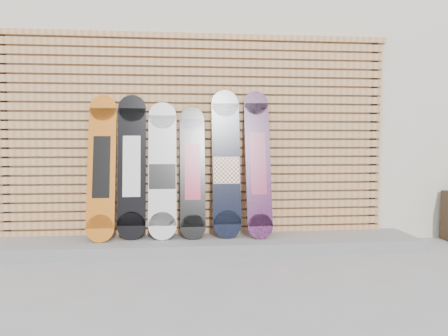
{
  "coord_description": "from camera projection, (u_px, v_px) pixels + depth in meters",
  "views": [
    {
      "loc": [
        -0.33,
        -3.82,
        1.12
      ],
      "look_at": [
        0.13,
        0.75,
        0.85
      ],
      "focal_mm": 35.0,
      "sensor_mm": 36.0,
      "label": 1
    }
  ],
  "objects": [
    {
      "name": "building",
      "position": [
        230.0,
        102.0,
        7.31
      ],
      "size": [
        12.0,
        5.0,
        3.6
      ],
      "primitive_type": "cube",
      "color": "beige",
      "rests_on": "ground"
    },
    {
      "name": "snowboard_1",
      "position": [
        132.0,
        166.0,
        4.55
      ],
      "size": [
        0.29,
        0.29,
        1.51
      ],
      "color": "black",
      "rests_on": "concrete_step"
    },
    {
      "name": "snowboard_3",
      "position": [
        192.0,
        172.0,
        4.59
      ],
      "size": [
        0.26,
        0.34,
        1.38
      ],
      "color": "black",
      "rests_on": "concrete_step"
    },
    {
      "name": "slat_wall",
      "position": [
        197.0,
        134.0,
        4.77
      ],
      "size": [
        4.26,
        0.08,
        2.29
      ],
      "color": "tan",
      "rests_on": "ground"
    },
    {
      "name": "snowboard_5",
      "position": [
        258.0,
        163.0,
        4.63
      ],
      "size": [
        0.27,
        0.38,
        1.56
      ],
      "color": "black",
      "rests_on": "concrete_step"
    },
    {
      "name": "ground",
      "position": [
        218.0,
        268.0,
        3.89
      ],
      "size": [
        80.0,
        80.0,
        0.0
      ],
      "primitive_type": "plane",
      "color": "gray",
      "rests_on": "ground"
    },
    {
      "name": "concrete_step",
      "position": [
        198.0,
        244.0,
        4.55
      ],
      "size": [
        4.6,
        0.7,
        0.12
      ],
      "primitive_type": "cube",
      "color": "slate",
      "rests_on": "ground"
    },
    {
      "name": "snowboard_0",
      "position": [
        102.0,
        167.0,
        4.48
      ],
      "size": [
        0.28,
        0.38,
        1.5
      ],
      "color": "#CB6515",
      "rests_on": "concrete_step"
    },
    {
      "name": "snowboard_4",
      "position": [
        226.0,
        164.0,
        4.63
      ],
      "size": [
        0.3,
        0.32,
        1.57
      ],
      "color": "black",
      "rests_on": "concrete_step"
    },
    {
      "name": "snowboard_2",
      "position": [
        162.0,
        171.0,
        4.56
      ],
      "size": [
        0.29,
        0.33,
        1.43
      ],
      "color": "silver",
      "rests_on": "concrete_step"
    }
  ]
}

